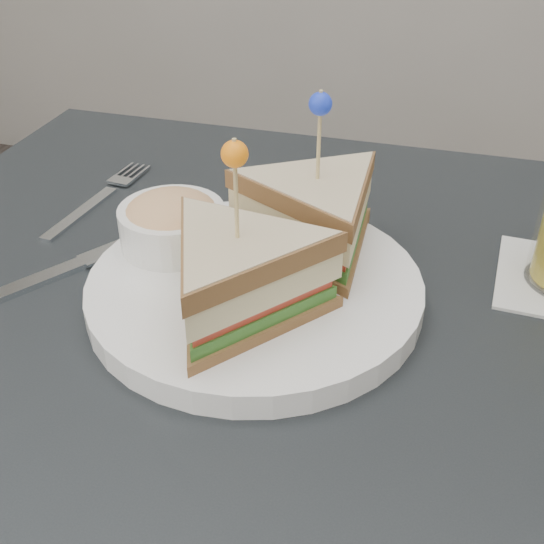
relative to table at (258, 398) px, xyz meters
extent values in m
cube|color=black|center=(0.00, 0.00, 0.06)|extent=(0.80, 0.80, 0.03)
cylinder|color=black|center=(-0.35, 0.35, -0.31)|extent=(0.04, 0.04, 0.72)
cylinder|color=white|center=(-0.01, 0.04, 0.08)|extent=(0.36, 0.36, 0.02)
cylinder|color=white|center=(-0.01, 0.04, 0.10)|extent=(0.36, 0.36, 0.01)
cylinder|color=#DEC47F|center=(-0.01, -0.01, 0.20)|extent=(0.00, 0.00, 0.09)
sphere|color=orange|center=(-0.01, -0.01, 0.23)|extent=(0.02, 0.02, 0.02)
cylinder|color=#DEC47F|center=(0.02, 0.10, 0.20)|extent=(0.00, 0.00, 0.09)
sphere|color=#1B36D0|center=(0.02, 0.10, 0.23)|extent=(0.02, 0.02, 0.02)
cylinder|color=white|center=(-0.10, 0.07, 0.11)|extent=(0.12, 0.12, 0.04)
ellipsoid|color=#E0B772|center=(-0.10, 0.07, 0.13)|extent=(0.11, 0.11, 0.04)
cube|color=silver|center=(-0.23, 0.13, 0.08)|extent=(0.02, 0.12, 0.00)
cube|color=silver|center=(-0.22, 0.21, 0.08)|extent=(0.03, 0.02, 0.00)
cube|color=silver|center=(-0.20, 0.01, 0.08)|extent=(0.07, 0.09, 0.01)
cube|color=silver|center=(-0.15, 0.09, 0.08)|extent=(0.08, 0.11, 0.00)
cylinder|color=silver|center=(-0.12, 0.14, 0.08)|extent=(0.03, 0.03, 0.00)
camera|label=1|loc=(0.13, -0.41, 0.42)|focal=45.00mm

